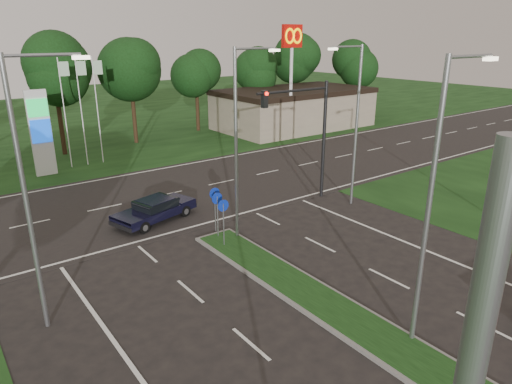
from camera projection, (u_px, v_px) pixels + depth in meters
verge_far at (36, 124)px, 51.53m from camera, size 160.00×50.00×0.02m
cross_road at (153, 197)px, 28.06m from camera, size 160.00×12.00×0.02m
commercial_building at (294, 109)px, 48.96m from camera, size 16.00×9.00×4.00m
streetlight_median_near at (434, 193)px, 13.34m from camera, size 2.53×0.22×9.00m
streetlight_median_far at (240, 136)px, 20.92m from camera, size 2.53×0.22×9.00m
streetlight_left_far at (30, 184)px, 14.13m from camera, size 2.53×0.22×9.00m
streetlight_right_far at (355, 118)px, 25.34m from camera, size 2.53×0.22×9.00m
traffic_signal at (308, 124)px, 26.07m from camera, size 5.10×0.42×7.00m
median_signs at (218, 207)px, 21.75m from camera, size 1.16×1.76×2.38m
gas_pylon at (44, 130)px, 31.72m from camera, size 5.80×1.26×8.00m
mcdonalds_sign at (292, 52)px, 41.70m from camera, size 2.20×0.47×10.40m
treeline_far at (66, 69)px, 37.96m from camera, size 6.00×6.00×9.90m
navy_sedan at (155, 209)px, 24.32m from camera, size 4.78×2.97×1.22m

